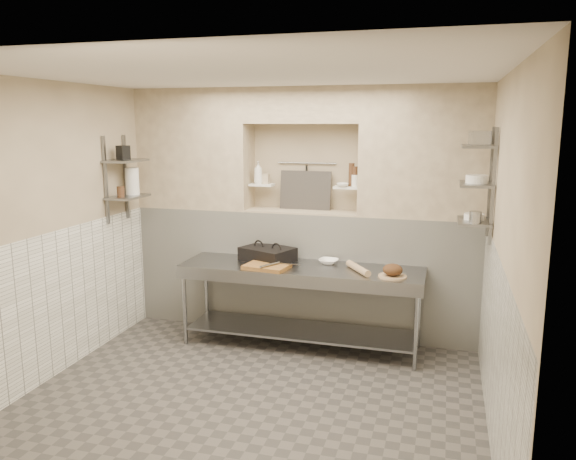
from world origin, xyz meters
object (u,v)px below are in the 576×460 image
(mixing_bowl, at_px, (329,261))
(rolling_pin, at_px, (358,268))
(prep_table, at_px, (300,290))
(cutting_board, at_px, (267,267))
(bottle_soap, at_px, (258,173))
(bread_loaf, at_px, (393,270))
(jug_left, at_px, (132,181))
(panini_press, at_px, (268,254))
(bowl_alcove, at_px, (343,185))

(mixing_bowl, distance_m, rolling_pin, 0.44)
(prep_table, bearing_deg, cutting_board, -153.45)
(prep_table, relative_size, bottle_soap, 10.00)
(cutting_board, relative_size, bread_loaf, 2.28)
(bread_loaf, bearing_deg, jug_left, 177.74)
(rolling_pin, xyz_separation_m, jug_left, (-2.58, 0.01, 0.83))
(prep_table, xyz_separation_m, mixing_bowl, (0.26, 0.22, 0.28))
(mixing_bowl, bearing_deg, cutting_board, -147.04)
(panini_press, bearing_deg, bread_loaf, 9.93)
(bowl_alcove, xyz_separation_m, jug_left, (-2.30, -0.54, 0.03))
(jug_left, bearing_deg, bread_loaf, -2.26)
(panini_press, relative_size, rolling_pin, 1.41)
(rolling_pin, bearing_deg, cutting_board, -172.08)
(cutting_board, distance_m, rolling_pin, 0.96)
(bowl_alcove, bearing_deg, rolling_pin, -63.05)
(cutting_board, distance_m, jug_left, 1.84)
(prep_table, bearing_deg, bottle_soap, 140.21)
(rolling_pin, height_order, jug_left, jug_left)
(mixing_bowl, relative_size, bottle_soap, 0.81)
(bowl_alcove, bearing_deg, prep_table, -123.72)
(bowl_alcove, bearing_deg, jug_left, -166.81)
(mixing_bowl, distance_m, jug_left, 2.38)
(bottle_soap, distance_m, jug_left, 1.43)
(rolling_pin, bearing_deg, bottle_soap, 155.73)
(cutting_board, bearing_deg, panini_press, 106.01)
(bottle_soap, height_order, jug_left, bottle_soap)
(bread_loaf, distance_m, bottle_soap, 1.97)
(bread_loaf, height_order, bottle_soap, bottle_soap)
(rolling_pin, bearing_deg, bread_loaf, -16.82)
(bread_loaf, relative_size, bowl_alcove, 1.49)
(mixing_bowl, relative_size, jug_left, 0.70)
(cutting_board, distance_m, bottle_soap, 1.21)
(panini_press, distance_m, bottle_soap, 0.97)
(prep_table, bearing_deg, bread_loaf, -8.14)
(prep_table, distance_m, rolling_pin, 0.69)
(cutting_board, height_order, rolling_pin, rolling_pin)
(rolling_pin, relative_size, bowl_alcove, 3.52)
(prep_table, bearing_deg, panini_press, 158.03)
(panini_press, relative_size, bottle_soap, 2.52)
(prep_table, distance_m, bottle_soap, 1.47)
(panini_press, distance_m, jug_left, 1.74)
(panini_press, relative_size, bread_loaf, 3.32)
(panini_press, distance_m, mixing_bowl, 0.69)
(prep_table, distance_m, bowl_alcove, 1.25)
(prep_table, relative_size, panini_press, 3.97)
(jug_left, bearing_deg, mixing_bowl, 6.20)
(panini_press, xyz_separation_m, jug_left, (-1.53, -0.20, 0.79))
(panini_press, relative_size, jug_left, 2.18)
(prep_table, distance_m, panini_press, 0.56)
(cutting_board, distance_m, bread_loaf, 1.31)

